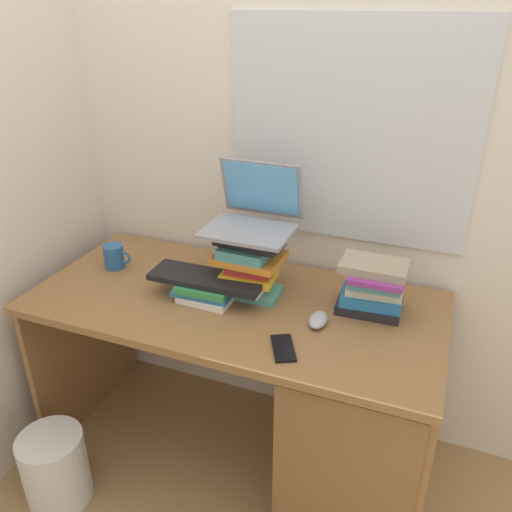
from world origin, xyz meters
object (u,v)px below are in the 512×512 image
at_px(desk, 329,403).
at_px(cell_phone, 283,348).
at_px(book_stack_side, 373,287).
at_px(wastebasket, 55,468).
at_px(book_stack_keyboard_riser, 208,290).
at_px(book_stack_tall, 248,263).
at_px(mug, 114,256).
at_px(keyboard, 207,278).
at_px(laptop, 254,213).
at_px(computer_mouse, 318,320).

relative_size(desk, cell_phone, 10.98).
relative_size(book_stack_side, wastebasket, 0.76).
bearing_deg(book_stack_keyboard_riser, book_stack_tall, 35.72).
relative_size(book_stack_tall, wastebasket, 0.86).
bearing_deg(book_stack_keyboard_riser, mug, 170.06).
relative_size(book_stack_keyboard_riser, cell_phone, 1.60).
distance_m(book_stack_keyboard_riser, cell_phone, 0.41).
height_order(desk, keyboard, keyboard).
bearing_deg(wastebasket, laptop, 45.47).
bearing_deg(book_stack_side, cell_phone, -123.16).
distance_m(book_stack_tall, cell_phone, 0.39).
distance_m(book_stack_side, cell_phone, 0.40).
height_order(keyboard, cell_phone, keyboard).
bearing_deg(book_stack_side, computer_mouse, -134.61).
bearing_deg(computer_mouse, keyboard, 177.04).
bearing_deg(book_stack_tall, computer_mouse, -19.98).
bearing_deg(desk, laptop, 157.22).
height_order(book_stack_keyboard_riser, mug, mug).
distance_m(computer_mouse, cell_phone, 0.19).
height_order(book_stack_tall, wastebasket, book_stack_tall).
relative_size(computer_mouse, mug, 0.87).
distance_m(keyboard, wastebasket, 0.93).
height_order(book_stack_side, mug, book_stack_side).
height_order(book_stack_tall, book_stack_keyboard_riser, book_stack_tall).
height_order(book_stack_tall, keyboard, book_stack_tall).
bearing_deg(mug, desk, -5.08).
height_order(desk, book_stack_tall, book_stack_tall).
bearing_deg(wastebasket, book_stack_keyboard_riser, 44.08).
distance_m(laptop, cell_phone, 0.51).
bearing_deg(desk, book_stack_side, 55.85).
xyz_separation_m(book_stack_tall, wastebasket, (-0.58, -0.53, -0.73)).
distance_m(laptop, computer_mouse, 0.44).
bearing_deg(keyboard, cell_phone, -29.69).
height_order(keyboard, computer_mouse, keyboard).
xyz_separation_m(laptop, wastebasket, (-0.57, -0.58, -0.90)).
bearing_deg(keyboard, wastebasket, -136.51).
relative_size(book_stack_keyboard_riser, mug, 1.83).
xyz_separation_m(book_stack_side, computer_mouse, (-0.15, -0.15, -0.08)).
bearing_deg(book_stack_side, book_stack_keyboard_riser, -166.89).
xyz_separation_m(book_stack_keyboard_riser, keyboard, (-0.00, 0.00, 0.04)).
height_order(desk, laptop, laptop).
xyz_separation_m(keyboard, computer_mouse, (0.42, -0.02, -0.06)).
bearing_deg(keyboard, computer_mouse, -3.92).
distance_m(desk, mug, 1.02).
distance_m(book_stack_keyboard_riser, wastebasket, 0.89).
height_order(cell_phone, wastebasket, cell_phone).
bearing_deg(desk, mug, 174.92).
bearing_deg(laptop, book_stack_tall, -88.72).
xyz_separation_m(book_stack_tall, keyboard, (-0.13, -0.09, -0.05)).
bearing_deg(book_stack_side, wastebasket, -150.86).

